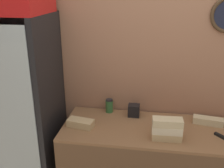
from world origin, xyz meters
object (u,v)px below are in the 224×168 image
at_px(beverage_cooler, 22,94).
at_px(sandwich_stack_bottom, 166,136).
at_px(sandwich_stack_top, 168,122).
at_px(condiment_jar, 109,106).
at_px(napkin_dispenser, 134,110).
at_px(sandwich_flat_left, 208,121).
at_px(sandwich_flat_right, 81,123).
at_px(sandwich_stack_middle, 167,129).

bearing_deg(beverage_cooler, sandwich_stack_bottom, -9.39).
xyz_separation_m(beverage_cooler, sandwich_stack_bottom, (1.37, -0.23, -0.19)).
height_order(sandwich_stack_top, condiment_jar, sandwich_stack_top).
relative_size(beverage_cooler, sandwich_stack_top, 8.20).
bearing_deg(sandwich_stack_top, sandwich_stack_bottom, 0.00).
distance_m(condiment_jar, napkin_dispenser, 0.26).
xyz_separation_m(sandwich_stack_bottom, condiment_jar, (-0.55, 0.42, 0.04)).
relative_size(sandwich_flat_left, condiment_jar, 2.03).
xyz_separation_m(sandwich_flat_right, condiment_jar, (0.21, 0.33, 0.03)).
height_order(beverage_cooler, sandwich_flat_left, beverage_cooler).
bearing_deg(condiment_jar, napkin_dispenser, -11.88).
bearing_deg(sandwich_stack_bottom, beverage_cooler, 170.61).
relative_size(sandwich_stack_top, condiment_jar, 1.83).
height_order(sandwich_stack_bottom, napkin_dispenser, napkin_dispenser).
relative_size(sandwich_stack_top, napkin_dispenser, 2.07).
distance_m(sandwich_stack_middle, napkin_dispenser, 0.48).
distance_m(sandwich_stack_bottom, sandwich_stack_top, 0.13).
bearing_deg(condiment_jar, sandwich_stack_top, -37.66).
xyz_separation_m(sandwich_stack_middle, sandwich_flat_left, (0.39, 0.32, -0.06)).
relative_size(sandwich_stack_middle, napkin_dispenser, 2.05).
bearing_deg(sandwich_flat_right, napkin_dispenser, 31.06).
distance_m(beverage_cooler, condiment_jar, 0.86).
xyz_separation_m(sandwich_stack_top, sandwich_flat_left, (0.39, 0.32, -0.13)).
bearing_deg(sandwich_flat_left, beverage_cooler, -176.92).
bearing_deg(sandwich_flat_left, condiment_jar, 173.70).
height_order(sandwich_stack_bottom, sandwich_stack_top, sandwich_stack_top).
height_order(sandwich_flat_left, sandwich_flat_right, sandwich_flat_right).
bearing_deg(napkin_dispenser, sandwich_stack_bottom, -51.16).
distance_m(sandwich_flat_left, condiment_jar, 0.94).
relative_size(sandwich_stack_middle, sandwich_flat_left, 0.89).
height_order(sandwich_stack_middle, napkin_dispenser, sandwich_stack_middle).
height_order(sandwich_flat_left, napkin_dispenser, napkin_dispenser).
xyz_separation_m(beverage_cooler, napkin_dispenser, (1.07, 0.15, -0.16)).
bearing_deg(sandwich_stack_bottom, napkin_dispenser, 128.84).
xyz_separation_m(sandwich_stack_middle, napkin_dispenser, (-0.30, 0.37, -0.04)).
relative_size(sandwich_stack_bottom, sandwich_stack_middle, 1.01).
bearing_deg(sandwich_stack_middle, condiment_jar, 142.34).
relative_size(sandwich_flat_left, sandwich_flat_right, 1.10).
xyz_separation_m(beverage_cooler, sandwich_stack_middle, (1.37, -0.23, -0.13)).
xyz_separation_m(sandwich_stack_bottom, sandwich_flat_right, (-0.76, 0.10, 0.00)).
relative_size(sandwich_stack_bottom, sandwich_stack_top, 1.00).
height_order(beverage_cooler, sandwich_flat_right, beverage_cooler).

